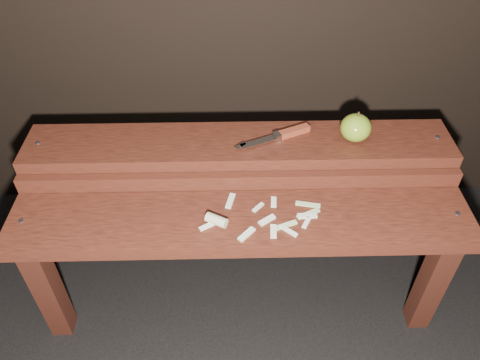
{
  "coord_description": "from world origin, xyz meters",
  "views": [
    {
      "loc": [
        -0.02,
        -0.87,
        1.3
      ],
      "look_at": [
        0.0,
        0.06,
        0.45
      ],
      "focal_mm": 35.0,
      "sensor_mm": 36.0,
      "label": 1
    }
  ],
  "objects_px": {
    "bench_rear_tier": "(239,165)",
    "knife": "(285,134)",
    "bench_front_tier": "(241,238)",
    "apple": "(356,128)"
  },
  "relations": [
    {
      "from": "bench_front_tier",
      "to": "bench_rear_tier",
      "type": "relative_size",
      "value": 1.0
    },
    {
      "from": "apple",
      "to": "knife",
      "type": "height_order",
      "value": "apple"
    },
    {
      "from": "apple",
      "to": "knife",
      "type": "distance_m",
      "value": 0.19
    },
    {
      "from": "bench_rear_tier",
      "to": "knife",
      "type": "distance_m",
      "value": 0.16
    },
    {
      "from": "bench_front_tier",
      "to": "apple",
      "type": "bearing_deg",
      "value": 35.71
    },
    {
      "from": "bench_rear_tier",
      "to": "apple",
      "type": "distance_m",
      "value": 0.34
    },
    {
      "from": "bench_front_tier",
      "to": "knife",
      "type": "xyz_separation_m",
      "value": [
        0.13,
        0.25,
        0.16
      ]
    },
    {
      "from": "apple",
      "to": "knife",
      "type": "relative_size",
      "value": 0.41
    },
    {
      "from": "apple",
      "to": "knife",
      "type": "bearing_deg",
      "value": 175.81
    },
    {
      "from": "apple",
      "to": "bench_front_tier",
      "type": "bearing_deg",
      "value": -144.29
    }
  ]
}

